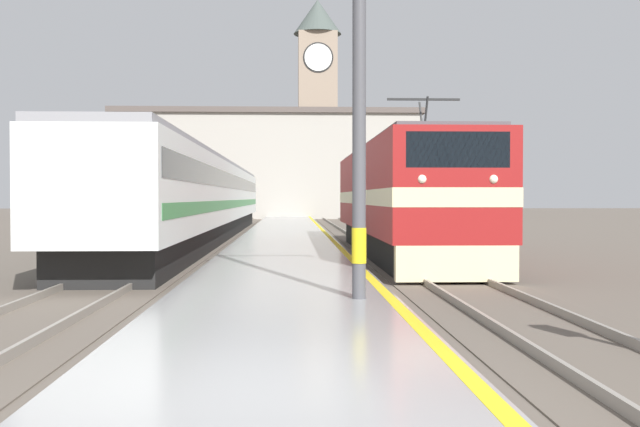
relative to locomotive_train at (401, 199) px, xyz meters
The scene contains 9 objects.
ground_plane 12.48m from the locomotive_train, 108.32° to the left, with size 200.00×200.00×0.00m, color #60564C.
platform 7.95m from the locomotive_train, 120.03° to the left, with size 4.04×140.00×0.26m.
rail_track_near 6.97m from the locomotive_train, 90.00° to the left, with size 2.83×140.00×0.16m.
rail_track_far 10.45m from the locomotive_train, 139.25° to the left, with size 2.83×140.00×0.16m.
locomotive_train is the anchor object (origin of this frame).
passenger_train 13.48m from the locomotive_train, 125.26° to the left, with size 2.92×42.01×3.67m.
catenary_mast 12.88m from the locomotive_train, 101.03° to the right, with size 2.84×0.25×8.27m.
clock_tower 53.20m from the locomotive_train, 90.99° to the left, with size 4.91×4.91×22.33m.
station_building 46.32m from the locomotive_train, 97.20° to the left, with size 28.80×6.92×10.15m.
Camera 1 is at (0.17, -6.69, 1.96)m, focal length 42.00 mm.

